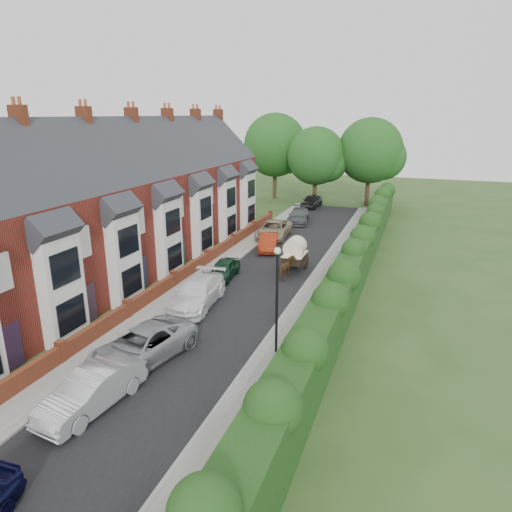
{
  "coord_description": "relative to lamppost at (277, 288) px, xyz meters",
  "views": [
    {
      "loc": [
        8.89,
        -14.02,
        10.65
      ],
      "look_at": [
        -0.25,
        11.42,
        2.2
      ],
      "focal_mm": 32.0,
      "sensor_mm": 36.0,
      "label": 1
    }
  ],
  "objects": [
    {
      "name": "hedge",
      "position": [
        2.0,
        7.0,
        -1.7
      ],
      "size": [
        2.1,
        58.0,
        2.85
      ],
      "color": "#163912",
      "rests_on": "ground"
    },
    {
      "name": "tree_far_right",
      "position": [
        -0.01,
        38.08,
        3.02
      ],
      "size": [
        7.98,
        7.6,
        10.31
      ],
      "color": "#332316",
      "rests_on": "ground"
    },
    {
      "name": "car_beige",
      "position": [
        -6.4,
        19.8,
        -2.54
      ],
      "size": [
        2.85,
        5.58,
        1.51
      ],
      "primitive_type": "imported",
      "rotation": [
        0.0,
        0.0,
        0.06
      ],
      "color": "tan",
      "rests_on": "ground"
    },
    {
      "name": "car_red",
      "position": [
        -5.67,
        16.0,
        -2.63
      ],
      "size": [
        2.4,
        4.3,
        1.34
      ],
      "primitive_type": "imported",
      "rotation": [
        0.0,
        0.0,
        0.25
      ],
      "color": "maroon",
      "rests_on": "ground"
    },
    {
      "name": "car_silver_b",
      "position": [
        -5.47,
        -2.6,
        -2.53
      ],
      "size": [
        3.62,
        5.89,
        1.52
      ],
      "primitive_type": "imported",
      "rotation": [
        0.0,
        0.0,
        -0.21
      ],
      "color": "#96999D",
      "rests_on": "ground"
    },
    {
      "name": "kerb_hedge_side",
      "position": [
        -0.85,
        7.0,
        -3.23
      ],
      "size": [
        0.18,
        58.0,
        0.13
      ],
      "primitive_type": "cube",
      "color": "#9A9A95",
      "rests_on": "ground"
    },
    {
      "name": "pavement_house_side",
      "position": [
        -7.75,
        7.0,
        -3.24
      ],
      "size": [
        1.7,
        58.0,
        0.12
      ],
      "primitive_type": "cube",
      "color": "gray",
      "rests_on": "ground"
    },
    {
      "name": "tree_far_left",
      "position": [
        -6.05,
        36.08,
        2.41
      ],
      "size": [
        7.14,
        6.8,
        9.29
      ],
      "color": "#332316",
      "rests_on": "ground"
    },
    {
      "name": "lamppost",
      "position": [
        0.0,
        0.0,
        0.0
      ],
      "size": [
        0.32,
        0.32,
        5.16
      ],
      "color": "black",
      "rests_on": "ground"
    },
    {
      "name": "pavement_hedge_side",
      "position": [
        0.2,
        7.0,
        -3.24
      ],
      "size": [
        2.2,
        58.0,
        0.12
      ],
      "primitive_type": "cube",
      "color": "gray",
      "rests_on": "ground"
    },
    {
      "name": "car_green",
      "position": [
        -6.4,
        8.6,
        -2.66
      ],
      "size": [
        1.8,
        3.84,
        1.27
      ],
      "primitive_type": "imported",
      "rotation": [
        0.0,
        0.0,
        0.08
      ],
      "color": "#0F341E",
      "rests_on": "ground"
    },
    {
      "name": "car_white",
      "position": [
        -5.99,
        3.85,
        -2.52
      ],
      "size": [
        2.7,
        5.57,
        1.56
      ],
      "primitive_type": "imported",
      "rotation": [
        0.0,
        0.0,
        0.1
      ],
      "color": "white",
      "rests_on": "ground"
    },
    {
      "name": "garden_wall_row",
      "position": [
        -8.75,
        6.0,
        -2.84
      ],
      "size": [
        0.35,
        40.35,
        1.1
      ],
      "color": "brown",
      "rests_on": "ground"
    },
    {
      "name": "horse_cart",
      "position": [
        -2.32,
        11.81,
        -1.92
      ],
      "size": [
        1.51,
        3.33,
        2.4
      ],
      "color": "black",
      "rests_on": "ground"
    },
    {
      "name": "horse",
      "position": [
        -2.32,
        9.91,
        -2.55
      ],
      "size": [
        0.92,
        1.81,
        1.49
      ],
      "primitive_type": "imported",
      "rotation": [
        0.0,
        0.0,
        3.08
      ],
      "color": "#53381E",
      "rests_on": "ground"
    },
    {
      "name": "car_grey",
      "position": [
        -5.83,
        26.33,
        -2.59
      ],
      "size": [
        2.68,
        5.14,
        1.42
      ],
      "primitive_type": "imported",
      "rotation": [
        0.0,
        0.0,
        0.15
      ],
      "color": "#4C4F53",
      "rests_on": "ground"
    },
    {
      "name": "car_silver_a",
      "position": [
        -5.32,
        -6.18,
        -2.55
      ],
      "size": [
        2.14,
        4.7,
        1.49
      ],
      "primitive_type": "imported",
      "rotation": [
        0.0,
        0.0,
        -0.13
      ],
      "color": "#B2B2B7",
      "rests_on": "ground"
    },
    {
      "name": "ground",
      "position": [
        -3.4,
        -4.0,
        -3.3
      ],
      "size": [
        140.0,
        140.0,
        0.0
      ],
      "primitive_type": "plane",
      "color": "#2D4C1E",
      "rests_on": "ground"
    },
    {
      "name": "road",
      "position": [
        -3.9,
        7.0,
        -3.29
      ],
      "size": [
        6.0,
        58.0,
        0.02
      ],
      "primitive_type": "cube",
      "color": "black",
      "rests_on": "ground"
    },
    {
      "name": "kerb_house_side",
      "position": [
        -6.95,
        7.0,
        -3.23
      ],
      "size": [
        0.18,
        58.0,
        0.13
      ],
      "primitive_type": "cube",
      "color": "#9A9A95",
      "rests_on": "ground"
    },
    {
      "name": "tree_far_back",
      "position": [
        -11.99,
        39.08,
        3.32
      ],
      "size": [
        8.4,
        8.0,
        10.82
      ],
      "color": "#332316",
      "rests_on": "ground"
    },
    {
      "name": "car_black",
      "position": [
        -6.4,
        34.6,
        -2.53
      ],
      "size": [
        2.04,
        4.57,
        1.52
      ],
      "primitive_type": "imported",
      "rotation": [
        0.0,
        0.0,
        -0.05
      ],
      "color": "black",
      "rests_on": "ground"
    },
    {
      "name": "terrace_row",
      "position": [
        -14.27,
        5.98,
        1.18
      ],
      "size": [
        9.05,
        40.5,
        11.5
      ],
      "color": "maroon",
      "rests_on": "ground"
    }
  ]
}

